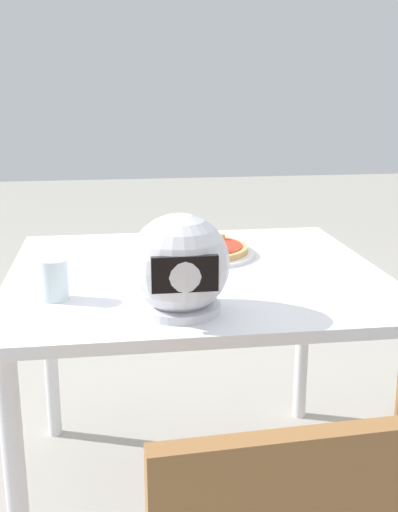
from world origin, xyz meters
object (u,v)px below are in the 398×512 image
object	(u,v)px
dining_table	(195,298)
drinking_glass	(54,280)
pizza	(202,248)
motorcycle_helmet	(180,266)

from	to	relation	value
dining_table	drinking_glass	size ratio (longest dim) A/B	10.35
dining_table	drinking_glass	world-z (taller)	drinking_glass
pizza	motorcycle_helmet	size ratio (longest dim) A/B	1.21
pizza	motorcycle_helmet	distance (m)	0.52
drinking_glass	dining_table	bearing A→B (deg)	-152.12
motorcycle_helmet	drinking_glass	world-z (taller)	motorcycle_helmet
dining_table	pizza	world-z (taller)	pizza
dining_table	pizza	size ratio (longest dim) A/B	3.74
pizza	motorcycle_helmet	world-z (taller)	motorcycle_helmet
dining_table	pizza	distance (m)	0.20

